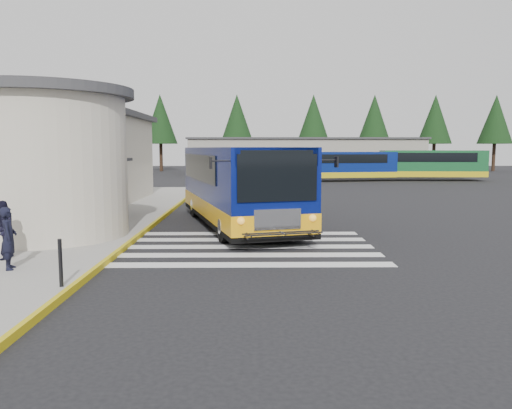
{
  "coord_description": "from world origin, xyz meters",
  "views": [
    {
      "loc": [
        -0.28,
        -15.93,
        3.03
      ],
      "look_at": [
        -0.1,
        -0.5,
        1.28
      ],
      "focal_mm": 35.0,
      "sensor_mm": 36.0,
      "label": 1
    }
  ],
  "objects_px": {
    "far_bus_b": "(432,164)",
    "pedestrian_a": "(9,238)",
    "far_bus_a": "(346,165)",
    "bollard": "(60,263)",
    "transit_bus": "(238,189)",
    "pedestrian_b": "(2,230)"
  },
  "relations": [
    {
      "from": "bollard",
      "to": "far_bus_b",
      "type": "xyz_separation_m",
      "value": [
        21.07,
        36.54,
        0.92
      ]
    },
    {
      "from": "transit_bus",
      "to": "pedestrian_b",
      "type": "relative_size",
      "value": 7.29
    },
    {
      "from": "bollard",
      "to": "far_bus_a",
      "type": "xyz_separation_m",
      "value": [
        12.82,
        35.8,
        0.85
      ]
    },
    {
      "from": "transit_bus",
      "to": "pedestrian_b",
      "type": "bearing_deg",
      "value": -147.43
    },
    {
      "from": "far_bus_a",
      "to": "far_bus_b",
      "type": "relative_size",
      "value": 0.97
    },
    {
      "from": "far_bus_b",
      "to": "pedestrian_a",
      "type": "bearing_deg",
      "value": 149.67
    },
    {
      "from": "pedestrian_b",
      "to": "far_bus_b",
      "type": "height_order",
      "value": "far_bus_b"
    },
    {
      "from": "bollard",
      "to": "transit_bus",
      "type": "bearing_deg",
      "value": 69.16
    },
    {
      "from": "pedestrian_b",
      "to": "bollard",
      "type": "xyz_separation_m",
      "value": [
        2.51,
        -2.63,
        -0.26
      ]
    },
    {
      "from": "pedestrian_b",
      "to": "far_bus_a",
      "type": "relative_size",
      "value": 0.16
    },
    {
      "from": "pedestrian_b",
      "to": "far_bus_a",
      "type": "height_order",
      "value": "far_bus_a"
    },
    {
      "from": "transit_bus",
      "to": "far_bus_a",
      "type": "distance_m",
      "value": 28.25
    },
    {
      "from": "pedestrian_a",
      "to": "far_bus_b",
      "type": "bearing_deg",
      "value": -51.57
    },
    {
      "from": "far_bus_a",
      "to": "far_bus_b",
      "type": "xyz_separation_m",
      "value": [
        8.25,
        0.74,
        0.08
      ]
    },
    {
      "from": "transit_bus",
      "to": "far_bus_a",
      "type": "xyz_separation_m",
      "value": [
        9.34,
        26.66,
        0.04
      ]
    },
    {
      "from": "pedestrian_a",
      "to": "bollard",
      "type": "bearing_deg",
      "value": -148.97
    },
    {
      "from": "transit_bus",
      "to": "pedestrian_a",
      "type": "bearing_deg",
      "value": -139.57
    },
    {
      "from": "transit_bus",
      "to": "pedestrian_a",
      "type": "distance_m",
      "value": 9.27
    },
    {
      "from": "transit_bus",
      "to": "bollard",
      "type": "bearing_deg",
      "value": -125.66
    },
    {
      "from": "pedestrian_b",
      "to": "bollard",
      "type": "distance_m",
      "value": 3.64
    },
    {
      "from": "pedestrian_a",
      "to": "far_bus_b",
      "type": "relative_size",
      "value": 0.16
    },
    {
      "from": "pedestrian_a",
      "to": "far_bus_a",
      "type": "xyz_separation_m",
      "value": [
        14.62,
        34.27,
        0.6
      ]
    }
  ]
}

